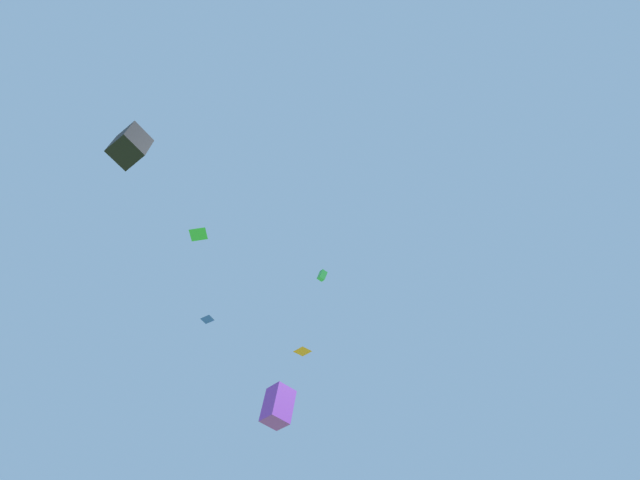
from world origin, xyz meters
name	(u,v)px	position (x,y,z in m)	size (l,w,h in m)	color
distant_kite_blue_high_right	(207,319)	(2.74, 30.26, 16.46)	(0.69, 0.69, 0.29)	blue
distant_kite_orange_mid_left	(303,351)	(6.00, 20.37, 10.72)	(0.83, 0.83, 0.16)	orange
distant_kite_green_low_left	(198,234)	(-0.10, 14.85, 12.03)	(0.77, 0.77, 0.22)	green
distant_kite_purple_mid_right	(278,406)	(2.98, 13.95, 5.88)	(1.05, 0.98, 1.25)	purple
distant_kite_green_far_center	(322,275)	(10.03, 27.86, 20.17)	(0.69, 0.57, 0.85)	green
distant_kite_black_high_left	(130,146)	(-2.83, 11.65, 12.42)	(1.23, 1.56, 1.68)	black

